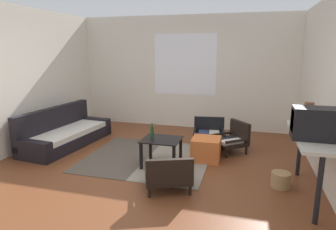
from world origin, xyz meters
TOP-DOWN VIEW (x-y plane):
  - ground_plane at (0.00, 0.00)m, footprint 7.80×7.80m
  - far_wall_with_window at (0.00, 3.06)m, footprint 5.60×0.13m
  - side_wall_left at (-2.66, 0.30)m, footprint 0.12×6.60m
  - area_rug at (-0.15, 0.69)m, footprint 2.16×1.96m
  - couch at (-2.03, 0.95)m, footprint 0.95×2.09m
  - coffee_table at (0.19, 0.41)m, footprint 0.62×0.54m
  - armchair_by_window at (0.79, 1.80)m, footprint 0.70×0.69m
  - armchair_striped_foreground at (0.53, -0.38)m, footprint 0.79×0.76m
  - armchair_corner at (1.28, 1.44)m, footprint 0.75×0.75m
  - ottoman_orange at (0.86, 0.90)m, footprint 0.50×0.50m
  - console_shelf at (2.32, -0.03)m, footprint 0.44×1.46m
  - crt_television at (2.32, -0.24)m, footprint 0.54×0.33m
  - clay_vase at (2.32, 0.29)m, footprint 0.25×0.25m
  - glass_bottle at (0.03, 0.42)m, footprint 0.06×0.06m
  - wicker_basket at (2.03, 0.13)m, footprint 0.26×0.26m

SIDE VIEW (x-z plane):
  - ground_plane at x=0.00m, z-range 0.00..0.00m
  - area_rug at x=-0.15m, z-range 0.00..0.01m
  - wicker_basket at x=2.03m, z-range 0.00..0.22m
  - ottoman_orange at x=0.86m, z-range 0.00..0.39m
  - couch at x=-2.03m, z-range -0.15..0.61m
  - armchair_by_window at x=0.79m, z-range -0.02..0.50m
  - armchair_striped_foreground at x=0.53m, z-range -0.02..0.50m
  - armchair_corner at x=1.28m, z-range -0.02..0.56m
  - coffee_table at x=0.19m, z-range 0.14..0.61m
  - glass_bottle at x=0.03m, z-range 0.45..0.70m
  - console_shelf at x=2.32m, z-range 0.32..1.17m
  - clay_vase at x=2.32m, z-range 0.80..1.16m
  - crt_television at x=2.32m, z-range 0.85..1.23m
  - side_wall_left at x=-2.66m, z-range 0.00..2.70m
  - far_wall_with_window at x=0.00m, z-range 0.00..2.70m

